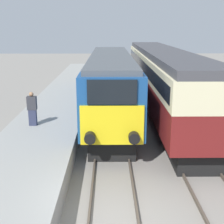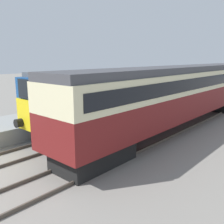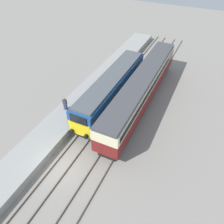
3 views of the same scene
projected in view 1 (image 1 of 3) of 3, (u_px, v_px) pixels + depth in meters
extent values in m
plane|color=gray|center=(113.00, 224.00, 8.97)|extent=(120.00, 120.00, 0.00)
cube|color=gray|center=(49.00, 125.00, 16.54)|extent=(3.50, 50.00, 0.87)
cube|color=#4C4238|center=(95.00, 154.00, 13.77)|extent=(0.07, 60.00, 0.14)
cube|color=#4C4238|center=(128.00, 153.00, 13.78)|extent=(0.07, 60.00, 0.14)
cube|color=#4C4238|center=(172.00, 153.00, 13.80)|extent=(0.07, 60.00, 0.14)
cube|color=#4C4238|center=(204.00, 153.00, 13.82)|extent=(0.07, 60.00, 0.14)
cube|color=black|center=(111.00, 135.00, 14.88)|extent=(2.03, 4.00, 1.00)
cube|color=black|center=(110.00, 92.00, 24.70)|extent=(2.03, 4.00, 1.00)
cube|color=navy|center=(111.00, 80.00, 19.31)|extent=(2.70, 15.17, 2.63)
cube|color=yellow|center=(112.00, 125.00, 12.09)|extent=(2.48, 0.10, 1.58)
cube|color=black|center=(112.00, 92.00, 11.75)|extent=(1.89, 0.10, 0.95)
cube|color=#4C5156|center=(111.00, 56.00, 18.93)|extent=(2.38, 14.57, 0.24)
cylinder|color=black|center=(90.00, 138.00, 12.00)|extent=(0.44, 0.35, 0.44)
cylinder|color=black|center=(134.00, 138.00, 12.01)|extent=(0.44, 0.35, 0.44)
cube|color=black|center=(191.00, 147.00, 13.40)|extent=(1.89, 3.60, 0.95)
cube|color=black|center=(147.00, 83.00, 28.92)|extent=(1.89, 3.60, 0.95)
cube|color=maroon|center=(161.00, 85.00, 20.84)|extent=(2.70, 20.49, 1.54)
cube|color=beige|center=(162.00, 64.00, 20.47)|extent=(2.71, 20.49, 1.21)
cube|color=black|center=(162.00, 64.00, 20.47)|extent=(2.75, 19.67, 0.67)
cube|color=#424247|center=(163.00, 52.00, 20.27)|extent=(2.48, 20.49, 0.36)
cube|color=#2D334C|center=(33.00, 117.00, 15.02)|extent=(0.36, 0.24, 0.78)
cube|color=#333338|center=(32.00, 103.00, 14.83)|extent=(0.44, 0.26, 0.65)
sphere|color=#9E704C|center=(31.00, 94.00, 14.72)|extent=(0.21, 0.21, 0.21)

